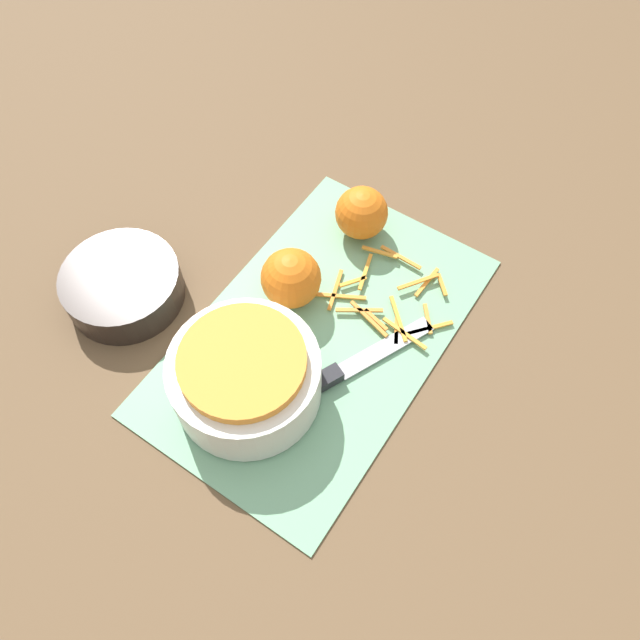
# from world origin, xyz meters

# --- Properties ---
(ground_plane) EXTENTS (4.00, 4.00, 0.00)m
(ground_plane) POSITION_xyz_m (0.00, 0.00, 0.00)
(ground_plane) COLOR brown
(cutting_board) EXTENTS (0.46, 0.29, 0.01)m
(cutting_board) POSITION_xyz_m (0.00, 0.00, 0.00)
(cutting_board) COLOR #75AD84
(cutting_board) RESTS_ON ground_plane
(bowl_speckled) EXTENTS (0.18, 0.18, 0.09)m
(bowl_speckled) POSITION_xyz_m (-0.12, 0.03, 0.05)
(bowl_speckled) COLOR silver
(bowl_speckled) RESTS_ON cutting_board
(bowl_dark) EXTENTS (0.15, 0.15, 0.05)m
(bowl_dark) POSITION_xyz_m (-0.09, 0.25, 0.02)
(bowl_dark) COLOR black
(bowl_dark) RESTS_ON ground_plane
(knife) EXTENTS (0.21, 0.11, 0.02)m
(knife) POSITION_xyz_m (-0.05, -0.05, 0.01)
(knife) COLOR #232328
(knife) RESTS_ON cutting_board
(orange_left) EXTENTS (0.07, 0.07, 0.07)m
(orange_left) POSITION_xyz_m (0.17, 0.05, 0.04)
(orange_left) COLOR orange
(orange_left) RESTS_ON cutting_board
(orange_right) EXTENTS (0.08, 0.08, 0.08)m
(orange_right) POSITION_xyz_m (0.03, 0.06, 0.04)
(orange_right) COLOR orange
(orange_right) RESTS_ON cutting_board
(peel_pile) EXTENTS (0.14, 0.17, 0.01)m
(peel_pile) POSITION_xyz_m (0.09, -0.05, 0.01)
(peel_pile) COLOR orange
(peel_pile) RESTS_ON cutting_board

